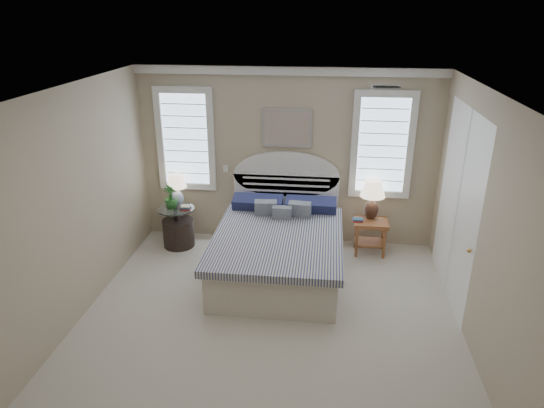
% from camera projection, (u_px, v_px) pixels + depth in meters
% --- Properties ---
extents(floor, '(4.50, 5.00, 0.01)m').
position_uv_depth(floor, '(266.00, 334.00, 5.55)').
color(floor, '#B7AE9C').
rests_on(floor, ground).
extents(ceiling, '(4.50, 5.00, 0.01)m').
position_uv_depth(ceiling, '(264.00, 96.00, 4.53)').
color(ceiling, white).
rests_on(ceiling, wall_back).
extents(wall_back, '(4.50, 0.02, 2.70)m').
position_uv_depth(wall_back, '(287.00, 158.00, 7.34)').
color(wall_back, tan).
rests_on(wall_back, floor).
extents(wall_left, '(0.02, 5.00, 2.70)m').
position_uv_depth(wall_left, '(61.00, 217.00, 5.29)').
color(wall_left, tan).
rests_on(wall_left, floor).
extents(wall_right, '(0.02, 5.00, 2.70)m').
position_uv_depth(wall_right, '(490.00, 238.00, 4.79)').
color(wall_right, tan).
rests_on(wall_right, floor).
extents(crown_molding, '(4.50, 0.08, 0.12)m').
position_uv_depth(crown_molding, '(288.00, 71.00, 6.82)').
color(crown_molding, silver).
rests_on(crown_molding, wall_back).
extents(hvac_vent, '(0.30, 0.20, 0.02)m').
position_uv_depth(hvac_vent, '(386.00, 87.00, 5.14)').
color(hvac_vent, '#B2B2B2').
rests_on(hvac_vent, ceiling).
extents(switch_plate, '(0.08, 0.01, 0.12)m').
position_uv_depth(switch_plate, '(226.00, 169.00, 7.51)').
color(switch_plate, silver).
rests_on(switch_plate, wall_back).
extents(window_left, '(0.90, 0.06, 1.60)m').
position_uv_depth(window_left, '(186.00, 139.00, 7.40)').
color(window_left, silver).
rests_on(window_left, wall_back).
extents(window_right, '(0.90, 0.06, 1.60)m').
position_uv_depth(window_right, '(382.00, 145.00, 7.07)').
color(window_right, silver).
rests_on(window_right, wall_back).
extents(painting, '(0.74, 0.04, 0.58)m').
position_uv_depth(painting, '(287.00, 128.00, 7.13)').
color(painting, silver).
rests_on(painting, wall_back).
extents(closet_door, '(0.02, 1.80, 2.40)m').
position_uv_depth(closet_door, '(457.00, 206.00, 5.95)').
color(closet_door, white).
rests_on(closet_door, floor).
extents(bed, '(1.72, 2.28, 1.47)m').
position_uv_depth(bed, '(279.00, 246.00, 6.74)').
color(bed, beige).
rests_on(bed, floor).
extents(side_table_left, '(0.56, 0.56, 0.63)m').
position_uv_depth(side_table_left, '(177.00, 223.00, 7.47)').
color(side_table_left, black).
rests_on(side_table_left, floor).
extents(nightstand_right, '(0.50, 0.40, 0.53)m').
position_uv_depth(nightstand_right, '(370.00, 230.00, 7.24)').
color(nightstand_right, '#955A31').
rests_on(nightstand_right, floor).
extents(floor_pot, '(0.57, 0.57, 0.43)m').
position_uv_depth(floor_pot, '(179.00, 233.00, 7.53)').
color(floor_pot, black).
rests_on(floor_pot, floor).
extents(lamp_left, '(0.38, 0.38, 0.50)m').
position_uv_depth(lamp_left, '(177.00, 186.00, 7.39)').
color(lamp_left, silver).
rests_on(lamp_left, side_table_left).
extents(lamp_right, '(0.46, 0.46, 0.60)m').
position_uv_depth(lamp_right, '(372.00, 195.00, 7.15)').
color(lamp_right, black).
rests_on(lamp_right, nightstand_right).
extents(potted_plant, '(0.23, 0.23, 0.37)m').
position_uv_depth(potted_plant, '(171.00, 197.00, 7.32)').
color(potted_plant, '#3B7D32').
rests_on(potted_plant, side_table_left).
extents(books_left, '(0.16, 0.11, 0.06)m').
position_uv_depth(books_left, '(186.00, 208.00, 7.32)').
color(books_left, maroon).
rests_on(books_left, side_table_left).
extents(books_right, '(0.16, 0.12, 0.04)m').
position_uv_depth(books_right, '(358.00, 220.00, 7.17)').
color(books_right, maroon).
rests_on(books_right, nightstand_right).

